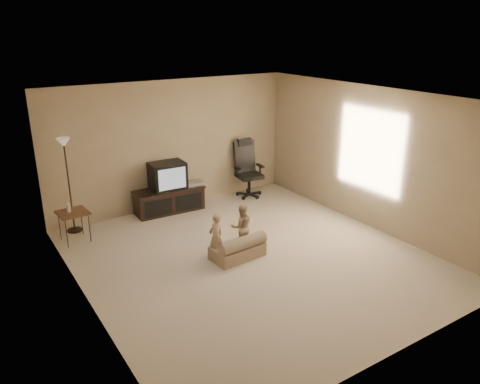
{
  "coord_description": "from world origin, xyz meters",
  "views": [
    {
      "loc": [
        -3.71,
        -5.43,
        3.46
      ],
      "look_at": [
        0.18,
        0.6,
        0.89
      ],
      "focal_mm": 35.0,
      "sensor_mm": 36.0,
      "label": 1
    }
  ],
  "objects_px": {
    "tv_stand": "(169,191)",
    "child_sofa": "(239,249)",
    "toddler_left": "(216,236)",
    "toddler_right": "(242,227)",
    "side_table": "(72,213)",
    "floor_lamp": "(66,164)",
    "office_chair": "(248,176)"
  },
  "relations": [
    {
      "from": "side_table",
      "to": "tv_stand",
      "type": "bearing_deg",
      "value": 10.57
    },
    {
      "from": "floor_lamp",
      "to": "toddler_left",
      "type": "bearing_deg",
      "value": -54.9
    },
    {
      "from": "side_table",
      "to": "child_sofa",
      "type": "distance_m",
      "value": 2.87
    },
    {
      "from": "tv_stand",
      "to": "floor_lamp",
      "type": "bearing_deg",
      "value": -179.44
    },
    {
      "from": "tv_stand",
      "to": "child_sofa",
      "type": "xyz_separation_m",
      "value": [
        0.07,
        -2.4,
        -0.25
      ]
    },
    {
      "from": "side_table",
      "to": "floor_lamp",
      "type": "relative_size",
      "value": 0.42
    },
    {
      "from": "tv_stand",
      "to": "child_sofa",
      "type": "bearing_deg",
      "value": -85.83
    },
    {
      "from": "tv_stand",
      "to": "side_table",
      "type": "height_order",
      "value": "tv_stand"
    },
    {
      "from": "side_table",
      "to": "toddler_right",
      "type": "distance_m",
      "value": 2.83
    },
    {
      "from": "child_sofa",
      "to": "toddler_left",
      "type": "bearing_deg",
      "value": 143.56
    },
    {
      "from": "floor_lamp",
      "to": "toddler_left",
      "type": "relative_size",
      "value": 2.23
    },
    {
      "from": "floor_lamp",
      "to": "child_sofa",
      "type": "distance_m",
      "value": 3.28
    },
    {
      "from": "side_table",
      "to": "toddler_right",
      "type": "height_order",
      "value": "toddler_right"
    },
    {
      "from": "floor_lamp",
      "to": "toddler_right",
      "type": "distance_m",
      "value": 3.16
    },
    {
      "from": "office_chair",
      "to": "toddler_left",
      "type": "distance_m",
      "value": 2.95
    },
    {
      "from": "child_sofa",
      "to": "toddler_right",
      "type": "distance_m",
      "value": 0.43
    },
    {
      "from": "floor_lamp",
      "to": "toddler_left",
      "type": "xyz_separation_m",
      "value": [
        1.59,
        -2.27,
        -0.85
      ]
    },
    {
      "from": "floor_lamp",
      "to": "side_table",
      "type": "bearing_deg",
      "value": -102.45
    },
    {
      "from": "side_table",
      "to": "toddler_left",
      "type": "relative_size",
      "value": 0.94
    },
    {
      "from": "office_chair",
      "to": "toddler_right",
      "type": "bearing_deg",
      "value": -118.39
    },
    {
      "from": "tv_stand",
      "to": "toddler_right",
      "type": "distance_m",
      "value": 2.13
    },
    {
      "from": "toddler_left",
      "to": "toddler_right",
      "type": "relative_size",
      "value": 1.0
    },
    {
      "from": "child_sofa",
      "to": "toddler_right",
      "type": "bearing_deg",
      "value": 45.91
    },
    {
      "from": "tv_stand",
      "to": "toddler_left",
      "type": "relative_size",
      "value": 1.85
    },
    {
      "from": "tv_stand",
      "to": "toddler_left",
      "type": "xyz_separation_m",
      "value": [
        -0.23,
        -2.21,
        -0.03
      ]
    },
    {
      "from": "floor_lamp",
      "to": "toddler_right",
      "type": "xyz_separation_m",
      "value": [
        2.13,
        -2.17,
        -0.85
      ]
    },
    {
      "from": "side_table",
      "to": "toddler_right",
      "type": "relative_size",
      "value": 0.94
    },
    {
      "from": "child_sofa",
      "to": "tv_stand",
      "type": "bearing_deg",
      "value": 87.29
    },
    {
      "from": "tv_stand",
      "to": "toddler_left",
      "type": "bearing_deg",
      "value": -93.44
    },
    {
      "from": "child_sofa",
      "to": "toddler_right",
      "type": "height_order",
      "value": "toddler_right"
    },
    {
      "from": "side_table",
      "to": "toddler_left",
      "type": "height_order",
      "value": "toddler_left"
    },
    {
      "from": "floor_lamp",
      "to": "child_sofa",
      "type": "bearing_deg",
      "value": -52.36
    }
  ]
}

